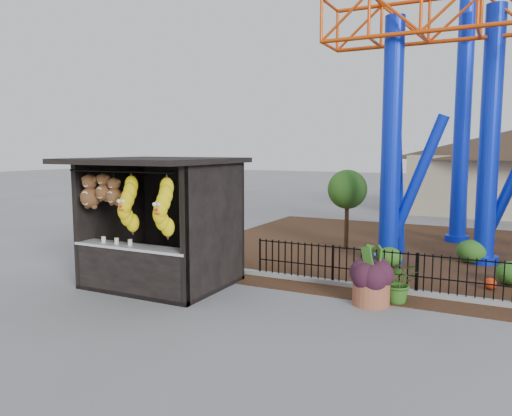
% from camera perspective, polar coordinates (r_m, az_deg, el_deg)
% --- Properties ---
extents(ground, '(120.00, 120.00, 0.00)m').
position_cam_1_polar(ground, '(10.23, -1.00, -12.29)').
color(ground, slate).
rests_on(ground, ground).
extents(mulch_bed, '(18.00, 12.00, 0.02)m').
position_cam_1_polar(mulch_bed, '(16.89, 24.60, -5.20)').
color(mulch_bed, '#331E11').
rests_on(mulch_bed, ground).
extents(curb, '(18.00, 0.18, 0.12)m').
position_cam_1_polar(curb, '(12.02, 23.63, -9.64)').
color(curb, gray).
rests_on(curb, ground).
extents(prize_booth, '(3.50, 3.40, 3.12)m').
position_cam_1_polar(prize_booth, '(12.22, -11.51, -1.91)').
color(prize_booth, black).
rests_on(prize_booth, ground).
extents(terracotta_planter, '(0.91, 0.91, 0.56)m').
position_cam_1_polar(terracotta_planter, '(11.14, 13.00, -9.33)').
color(terracotta_planter, '#995237').
rests_on(terracotta_planter, ground).
extents(planter_foliage, '(0.70, 0.70, 0.64)m').
position_cam_1_polar(planter_foliage, '(10.99, 13.09, -6.32)').
color(planter_foliage, black).
rests_on(planter_foliage, terracotta_planter).
extents(potted_plant, '(0.93, 0.84, 0.93)m').
position_cam_1_polar(potted_plant, '(11.39, 16.00, -8.12)').
color(potted_plant, '#1C5B1A').
rests_on(potted_plant, ground).
extents(landscaping, '(7.82, 3.36, 0.68)m').
position_cam_1_polar(landscaping, '(14.79, 26.63, -5.79)').
color(landscaping, '#295719').
rests_on(landscaping, mulch_bed).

